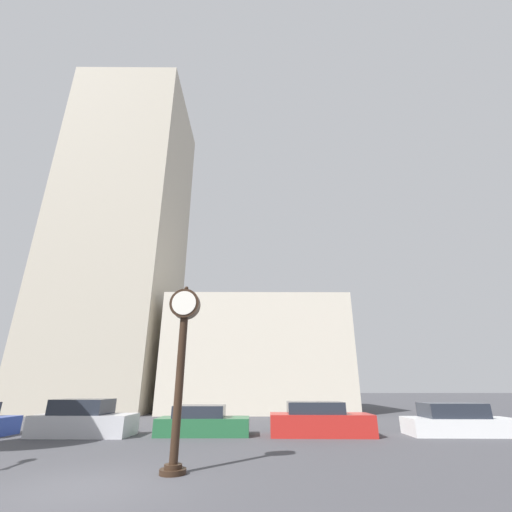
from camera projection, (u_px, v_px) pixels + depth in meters
The scene contains 8 objects.
ground_plane at pixel (80, 489), 7.15m from camera, with size 200.00×200.00×0.00m, color #424247.
building_tall_tower at pixel (125, 236), 35.42m from camera, with size 10.47×12.00×33.18m.
building_storefront_row at pixel (257, 357), 31.21m from camera, with size 14.82×12.00×9.00m.
street_clock at pixel (182, 351), 9.40m from camera, with size 0.83×0.66×4.76m.
car_silver at pixel (84, 420), 14.86m from camera, with size 4.18×2.01×1.48m.
car_green at pixel (203, 423), 15.06m from camera, with size 4.00×1.75×1.21m.
car_red at pixel (320, 421), 14.89m from camera, with size 4.45×1.91×1.37m.
car_white at pixel (458, 422), 15.01m from camera, with size 4.65×1.92×1.31m.
Camera 1 is at (3.63, -8.45, 2.03)m, focal length 24.00 mm.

